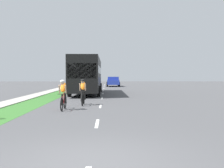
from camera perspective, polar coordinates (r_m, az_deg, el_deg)
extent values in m
plane|color=#4C4C4F|center=(25.47, -2.02, -2.24)|extent=(120.00, 120.00, 0.00)
cube|color=#38722D|center=(25.91, -11.86, -2.20)|extent=(1.95, 70.00, 0.01)
cube|color=#B2ADA3|center=(26.26, -15.35, -2.17)|extent=(1.31, 70.00, 0.10)
cube|color=white|center=(9.97, -3.23, -8.48)|extent=(0.12, 1.80, 0.01)
cube|color=white|center=(15.52, -2.51, -4.80)|extent=(0.12, 1.80, 0.01)
cube|color=white|center=(21.09, -2.18, -3.06)|extent=(0.12, 1.80, 0.01)
cube|color=white|center=(26.67, -1.98, -2.05)|extent=(0.12, 1.80, 0.01)
cube|color=white|center=(32.26, -1.86, -1.39)|extent=(0.12, 1.80, 0.01)
cube|color=white|center=(37.85, -1.77, -0.93)|extent=(0.12, 1.80, 0.01)
cube|color=white|center=(43.45, -1.70, -0.58)|extent=(0.12, 1.80, 0.01)
cube|color=white|center=(49.04, -1.65, -0.31)|extent=(0.12, 1.80, 0.01)
cube|color=white|center=(54.64, -1.61, -0.10)|extent=(0.12, 1.80, 0.01)
torus|color=black|center=(14.55, -10.12, -3.93)|extent=(0.06, 0.68, 0.68)
torus|color=black|center=(13.53, -10.80, -4.37)|extent=(0.06, 0.68, 0.68)
cylinder|color=red|center=(13.93, -10.52, -3.45)|extent=(0.04, 0.59, 0.43)
cylinder|color=red|center=(14.19, -10.34, -2.94)|extent=(0.04, 0.04, 0.55)
cylinder|color=red|center=(13.95, -10.49, -2.08)|extent=(0.03, 0.55, 0.03)
cylinder|color=black|center=(13.51, -10.80, -2.16)|extent=(0.42, 0.02, 0.02)
ellipsoid|color=orange|center=(14.00, -10.45, -0.71)|extent=(0.30, 0.54, 0.63)
sphere|color=tan|center=(13.72, -10.65, 0.24)|extent=(0.20, 0.20, 0.20)
ellipsoid|color=white|center=(13.71, -10.65, 0.57)|extent=(0.24, 0.28, 0.16)
cylinder|color=tan|center=(13.75, -11.30, -1.09)|extent=(0.07, 0.26, 0.45)
cylinder|color=tan|center=(13.70, -9.98, -1.10)|extent=(0.07, 0.26, 0.45)
cylinder|color=black|center=(14.14, -10.79, -3.37)|extent=(0.10, 0.30, 0.60)
cylinder|color=black|center=(14.05, -10.02, -2.99)|extent=(0.10, 0.25, 0.61)
torus|color=black|center=(16.68, -6.11, -3.19)|extent=(0.06, 0.68, 0.68)
torus|color=black|center=(15.65, -6.44, -3.52)|extent=(0.06, 0.68, 0.68)
cylinder|color=black|center=(16.05, -6.30, -2.74)|extent=(0.04, 0.59, 0.43)
cylinder|color=black|center=(16.32, -6.22, -2.31)|extent=(0.04, 0.04, 0.55)
cylinder|color=black|center=(16.08, -6.29, -1.55)|extent=(0.03, 0.55, 0.03)
cylinder|color=black|center=(15.63, -6.44, -1.61)|extent=(0.42, 0.02, 0.02)
ellipsoid|color=orange|center=(16.13, -6.27, -0.37)|extent=(0.30, 0.54, 0.63)
sphere|color=tan|center=(15.85, -6.36, 0.46)|extent=(0.20, 0.20, 0.20)
ellipsoid|color=black|center=(15.85, -6.37, 0.75)|extent=(0.24, 0.28, 0.16)
cylinder|color=tan|center=(15.87, -6.94, -0.70)|extent=(0.07, 0.26, 0.45)
cylinder|color=tan|center=(15.85, -5.78, -0.70)|extent=(0.07, 0.26, 0.45)
cylinder|color=black|center=(16.26, -6.59, -2.68)|extent=(0.10, 0.30, 0.60)
cylinder|color=black|center=(16.19, -5.90, -2.35)|extent=(0.10, 0.25, 0.61)
cube|color=black|center=(26.37, -5.38, 2.09)|extent=(2.50, 11.60, 3.10)
cube|color=#1E2833|center=(26.38, -5.38, 2.95)|extent=(2.52, 10.67, 0.64)
cube|color=#1E2833|center=(20.63, -6.53, 2.87)|extent=(2.25, 0.06, 1.20)
cylinder|color=black|center=(22.79, -9.19, -1.52)|extent=(0.28, 0.96, 0.96)
cylinder|color=black|center=(22.58, -2.89, -1.53)|extent=(0.28, 0.96, 0.96)
cylinder|color=black|center=(29.69, -7.33, -0.76)|extent=(0.28, 0.96, 0.96)
cylinder|color=black|center=(29.53, -2.50, -0.76)|extent=(0.28, 0.96, 0.96)
cube|color=#23389E|center=(44.62, 0.23, 0.40)|extent=(1.96, 5.10, 0.76)
cube|color=#23389E|center=(43.84, 0.25, 1.16)|extent=(1.80, 1.78, 0.64)
cube|color=#1E2833|center=(43.13, 0.28, 1.13)|extent=(1.67, 0.08, 0.52)
cube|color=#23389E|center=(45.62, -0.94, 0.81)|extent=(0.08, 2.81, 0.40)
cube|color=#23389E|center=(45.66, 1.32, 0.81)|extent=(0.08, 2.81, 0.40)
cube|color=#23389E|center=(47.12, 0.15, 0.84)|extent=(1.80, 0.08, 0.40)
cylinder|color=black|center=(43.08, -1.02, -0.10)|extent=(0.26, 0.76, 0.76)
cylinder|color=black|center=(43.14, 1.58, -0.10)|extent=(0.26, 0.76, 0.76)
cylinder|color=black|center=(46.14, -1.04, 0.02)|extent=(0.26, 0.76, 0.76)
cylinder|color=black|center=(46.19, 1.39, 0.03)|extent=(0.26, 0.76, 0.76)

